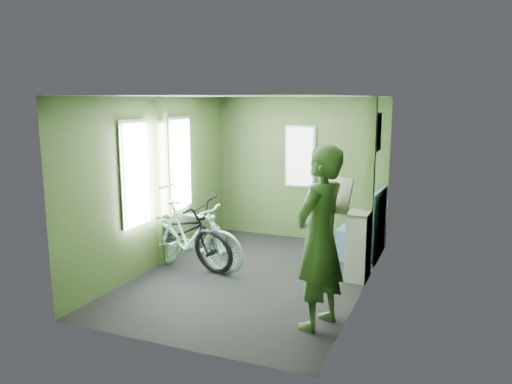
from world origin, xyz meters
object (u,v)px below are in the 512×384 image
Objects in this scene: waste_box at (358,246)px; bicycle_mint at (192,270)px; bicycle_black at (179,266)px; passenger at (320,238)px; bench_seat at (363,236)px.

bicycle_mint is at bearing -167.39° from waste_box.
waste_box is (2.38, 0.40, 0.44)m from bicycle_black.
passenger reaches higher than waste_box.
passenger is at bearing -111.62° from bicycle_mint.
passenger reaches higher than bicycle_black.
bench_seat is (-0.00, 2.51, -0.63)m from passenger.
bicycle_black is at bearing -144.52° from bench_seat.
bicycle_black is at bearing -97.00° from passenger.
bicycle_mint is 2.43m from passenger.
waste_box is (0.11, 1.47, -0.48)m from passenger.
passenger is 1.55m from waste_box.
bench_seat reaches higher than bicycle_mint.
bicycle_black is 1.90× the size of bench_seat.
bicycle_mint is at bearing -140.05° from bench_seat.
bench_seat is at bearing 96.24° from waste_box.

